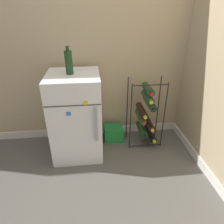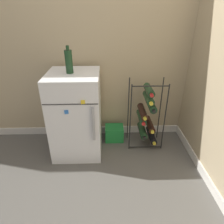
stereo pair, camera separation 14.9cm
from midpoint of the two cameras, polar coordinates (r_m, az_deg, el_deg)
The scene contains 6 objects.
ground_plane at distance 2.17m, azimuth 2.22°, elevation -13.40°, with size 14.00×14.00×0.00m, color #56544F.
wall_back at distance 2.20m, azimuth 1.84°, elevation 22.73°, with size 6.71×0.07×2.50m.
mini_fridge at distance 2.10m, azimuth -8.16°, elevation -0.68°, with size 0.50×0.55×0.88m.
wine_rack at distance 2.24m, azimuth 11.84°, elevation -0.73°, with size 0.38×0.33×0.77m.
soda_box at distance 2.42m, azimuth 2.42°, elevation -6.06°, with size 0.21×0.18×0.17m.
fridge_top_bottle at distance 1.91m, azimuth -10.00°, elevation 14.03°, with size 0.07×0.07×0.25m.
Camera 2 is at (-0.06, -1.64, 1.43)m, focal length 32.00 mm.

